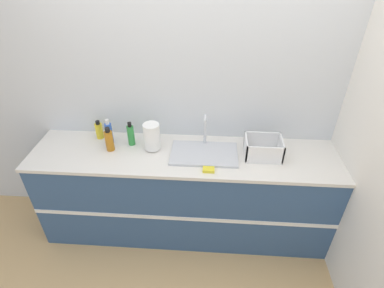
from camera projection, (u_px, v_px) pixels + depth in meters
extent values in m
plane|color=tan|center=(183.00, 251.00, 2.75)|extent=(12.00, 12.00, 0.00)
cube|color=silver|center=(187.00, 93.00, 2.52)|extent=(4.95, 0.06, 2.60)
cube|color=silver|center=(362.00, 117.00, 2.18)|extent=(0.06, 2.58, 2.60)
cube|color=#33517A|center=(185.00, 194.00, 2.74)|extent=(2.55, 0.58, 0.87)
cube|color=white|center=(182.00, 218.00, 2.51)|extent=(2.55, 0.01, 0.04)
cube|color=silver|center=(184.00, 155.00, 2.49)|extent=(2.58, 0.60, 0.03)
cube|color=silver|center=(204.00, 154.00, 2.46)|extent=(0.55, 0.33, 0.02)
cylinder|color=silver|center=(205.00, 129.00, 2.50)|extent=(0.02, 0.02, 0.27)
cylinder|color=silver|center=(205.00, 119.00, 2.38)|extent=(0.02, 0.11, 0.02)
cylinder|color=#4C4C51|center=(153.00, 148.00, 2.54)|extent=(0.10, 0.10, 0.01)
cylinder|color=white|center=(152.00, 136.00, 2.47)|extent=(0.13, 0.13, 0.23)
cube|color=white|center=(262.00, 155.00, 2.46)|extent=(0.29, 0.23, 0.01)
cube|color=white|center=(265.00, 155.00, 2.32)|extent=(0.29, 0.01, 0.15)
cube|color=white|center=(262.00, 140.00, 2.50)|extent=(0.29, 0.01, 0.15)
cube|color=white|center=(246.00, 146.00, 2.42)|extent=(0.01, 0.23, 0.15)
cube|color=white|center=(281.00, 148.00, 2.40)|extent=(0.01, 0.23, 0.15)
cylinder|color=#2D56B7|center=(109.00, 133.00, 2.56)|extent=(0.06, 0.06, 0.19)
cylinder|color=silver|center=(107.00, 122.00, 2.50)|extent=(0.03, 0.03, 0.04)
cylinder|color=#B26B19|center=(109.00, 141.00, 2.48)|extent=(0.07, 0.07, 0.17)
cylinder|color=black|center=(107.00, 130.00, 2.42)|extent=(0.04, 0.04, 0.04)
cylinder|color=yellow|center=(99.00, 131.00, 2.64)|extent=(0.06, 0.06, 0.14)
cylinder|color=black|center=(98.00, 123.00, 2.59)|extent=(0.04, 0.04, 0.03)
cylinder|color=#2D8C3D|center=(131.00, 135.00, 2.55)|extent=(0.06, 0.06, 0.18)
cylinder|color=black|center=(129.00, 125.00, 2.49)|extent=(0.03, 0.03, 0.04)
cube|color=yellow|center=(209.00, 170.00, 2.29)|extent=(0.09, 0.06, 0.02)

